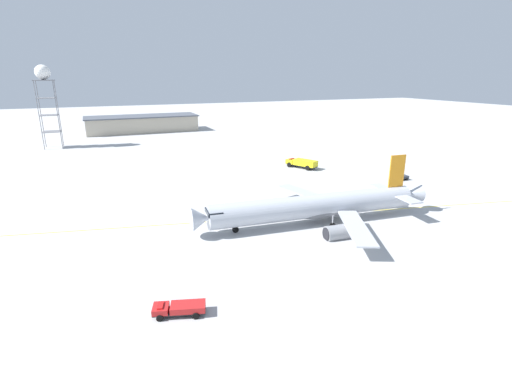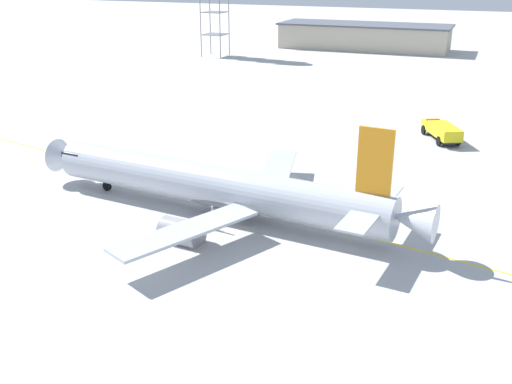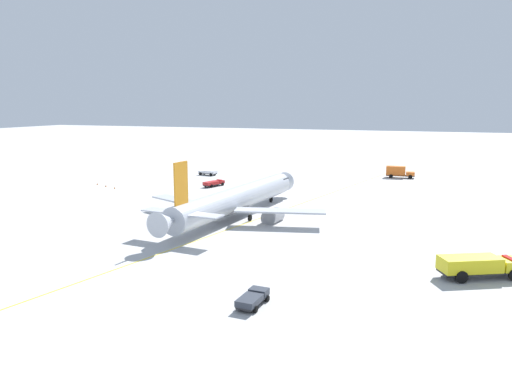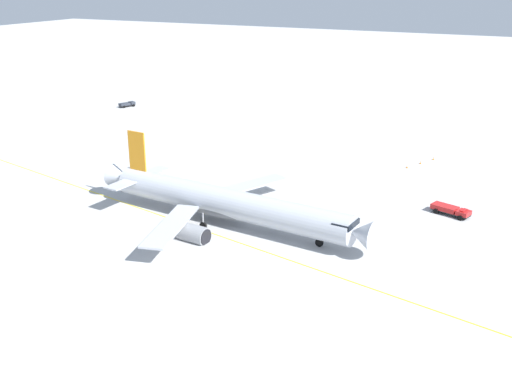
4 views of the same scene
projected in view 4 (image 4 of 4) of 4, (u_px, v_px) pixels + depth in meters
ground_plane at (215, 214)px, 90.44m from camera, size 600.00×600.00×0.00m
airliner_main at (225, 204)px, 86.21m from camera, size 33.32×44.45×11.75m
ops_pickup_truck at (451, 210)px, 89.85m from camera, size 3.56×6.06×1.41m
baggage_truck_truck_extra at (127, 104)px, 162.06m from camera, size 4.61×3.16×1.22m
taxiway_centreline at (210, 233)px, 83.99m from camera, size 43.32×195.27×0.01m
safety_cone_near at (407, 167)px, 111.55m from camera, size 0.36×0.36×0.55m
safety_cone_mid at (420, 162)px, 113.99m from camera, size 0.36×0.36×0.55m
safety_cone_far at (433, 158)px, 116.44m from camera, size 0.36×0.36×0.55m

